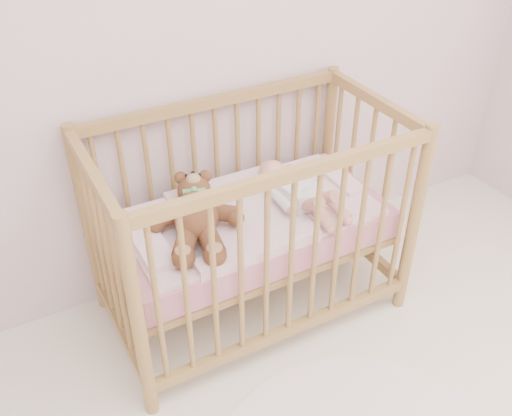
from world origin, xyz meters
TOP-DOWN VIEW (x-y plane):
  - wall_back at (0.00, 2.00)m, footprint 4.00×0.02m
  - crib at (0.10, 1.60)m, footprint 1.36×0.76m
  - mattress at (0.10, 1.60)m, footprint 1.22×0.62m
  - blanket at (0.10, 1.60)m, footprint 1.10×0.58m
  - baby at (0.32, 1.58)m, footprint 0.37×0.61m
  - teddy_bear at (-0.17, 1.58)m, footprint 0.61×0.71m

SIDE VIEW (x-z plane):
  - mattress at x=0.10m, z-range 0.42..0.55m
  - crib at x=0.10m, z-range 0.00..1.00m
  - blanket at x=0.10m, z-range 0.53..0.59m
  - baby at x=0.32m, z-range 0.57..0.70m
  - teddy_bear at x=-0.17m, z-range 0.56..0.73m
  - wall_back at x=0.00m, z-range 0.00..2.70m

